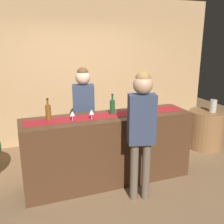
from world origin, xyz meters
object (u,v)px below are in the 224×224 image
bartender (84,107)px  round_side_table (205,129)px  wine_glass_mid_counter (92,112)px  wine_bottle_clear (142,104)px  customer_sipping (142,123)px  vase_on_side_table (213,106)px  wine_bottle_amber (48,112)px  wine_glass_near_customer (72,114)px  wine_bottle_green (112,107)px

bartender → round_side_table: bartender is taller
wine_glass_mid_counter → round_side_table: 2.70m
wine_bottle_clear → customer_sipping: bearing=-116.9°
vase_on_side_table → wine_bottle_amber: bearing=-173.1°
customer_sipping → round_side_table: (1.99, 1.13, -0.71)m
wine_glass_mid_counter → vase_on_side_table: wine_glass_mid_counter is taller
wine_bottle_clear → bartender: 0.95m
wine_glass_near_customer → vase_on_side_table: size_ratio=0.60×
wine_bottle_green → wine_glass_mid_counter: wine_bottle_green is taller
wine_bottle_clear → wine_glass_near_customer: bearing=-173.7°
wine_bottle_amber → round_side_table: wine_bottle_amber is taller
wine_bottle_amber → wine_glass_mid_counter: bearing=-19.0°
customer_sipping → vase_on_side_table: 2.31m
customer_sipping → vase_on_side_table: size_ratio=7.21×
wine_glass_near_customer → customer_sipping: customer_sipping is taller
round_side_table → vase_on_side_table: size_ratio=3.08×
wine_bottle_amber → vase_on_side_table: wine_bottle_amber is taller
wine_bottle_amber → vase_on_side_table: size_ratio=1.26×
wine_bottle_amber → wine_glass_mid_counter: 0.58m
wine_bottle_amber → vase_on_side_table: (3.12, 0.38, -0.29)m
wine_glass_near_customer → round_side_table: size_ratio=0.19×
bartender → customer_sipping: (0.45, -1.16, 0.04)m
wine_bottle_clear → wine_glass_mid_counter: (-0.83, -0.14, -0.01)m
wine_bottle_amber → wine_glass_mid_counter: wine_bottle_amber is taller
wine_glass_mid_counter → vase_on_side_table: bearing=12.5°
wine_glass_near_customer → customer_sipping: 0.93m
wine_glass_near_customer → wine_glass_mid_counter: bearing=-4.7°
wine_bottle_green → round_side_table: (2.15, 0.49, -0.78)m
wine_glass_mid_counter → customer_sipping: (0.51, -0.49, -0.07)m
wine_bottle_clear → bartender: bearing=145.1°
wine_bottle_amber → wine_bottle_green: bearing=-2.5°
bartender → wine_bottle_amber: bearing=51.0°
wine_glass_near_customer → customer_sipping: (0.77, -0.51, -0.07)m
wine_bottle_amber → customer_sipping: bearing=-32.4°
wine_bottle_clear → wine_glass_near_customer: size_ratio=2.10×
vase_on_side_table → customer_sipping: bearing=-152.8°
wine_glass_mid_counter → bartender: bearing=84.9°
wine_bottle_amber → customer_sipping: 1.26m
round_side_table → bartender: bearing=179.1°
wine_glass_near_customer → bartender: (0.32, 0.66, -0.11)m
round_side_table → wine_bottle_clear: bearing=-163.3°
wine_bottle_clear → vase_on_side_table: size_ratio=1.26×
wine_bottle_clear → wine_bottle_amber: bearing=177.9°
wine_bottle_clear → wine_glass_mid_counter: 0.84m
wine_glass_mid_counter → vase_on_side_table: size_ratio=0.60×
wine_bottle_green → bartender: 0.62m
wine_bottle_amber → customer_sipping: customer_sipping is taller
wine_bottle_green → vase_on_side_table: size_ratio=1.26×
wine_bottle_green → wine_glass_near_customer: (-0.62, -0.13, -0.01)m
wine_bottle_clear → wine_glass_mid_counter: bearing=-170.4°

